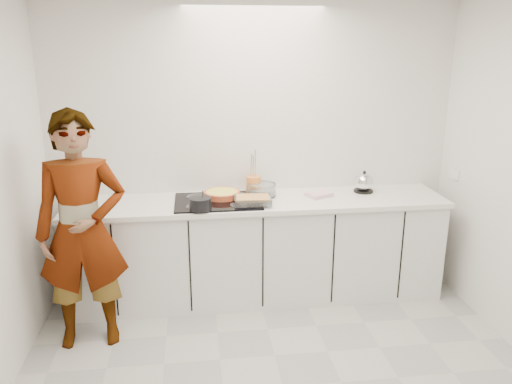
{
  "coord_description": "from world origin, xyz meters",
  "views": [
    {
      "loc": [
        -0.53,
        -2.77,
        2.2
      ],
      "look_at": [
        -0.05,
        1.05,
        1.05
      ],
      "focal_mm": 35.0,
      "sensor_mm": 36.0,
      "label": 1
    }
  ],
  "objects": [
    {
      "name": "hob",
      "position": [
        -0.35,
        1.26,
        0.92
      ],
      "size": [
        0.72,
        0.54,
        0.01
      ],
      "primitive_type": "cube",
      "color": "black",
      "rests_on": "countertop"
    },
    {
      "name": "countertop",
      "position": [
        0.0,
        1.28,
        0.89
      ],
      "size": [
        3.24,
        0.64,
        0.04
      ],
      "primitive_type": "cube",
      "color": "white",
      "rests_on": "base_cabinets"
    },
    {
      "name": "tart_dish",
      "position": [
        -0.31,
        1.36,
        0.95
      ],
      "size": [
        0.36,
        0.36,
        0.05
      ],
      "color": "#C4512C",
      "rests_on": "hob"
    },
    {
      "name": "base_cabinets",
      "position": [
        0.0,
        1.28,
        0.43
      ],
      "size": [
        3.2,
        0.58,
        0.87
      ],
      "primitive_type": "cube",
      "color": "silver",
      "rests_on": "floor"
    },
    {
      "name": "tea_towel",
      "position": [
        0.54,
        1.31,
        0.93
      ],
      "size": [
        0.25,
        0.22,
        0.03
      ],
      "primitive_type": "cube",
      "rotation": [
        0.0,
        0.0,
        0.43
      ],
      "color": "white",
      "rests_on": "countertop"
    },
    {
      "name": "utensil_crock",
      "position": [
        -0.02,
        1.45,
        0.99
      ],
      "size": [
        0.14,
        0.14,
        0.16
      ],
      "primitive_type": "cylinder",
      "rotation": [
        0.0,
        0.0,
        -0.07
      ],
      "color": "orange",
      "rests_on": "countertop"
    },
    {
      "name": "wall_front",
      "position": [
        0.0,
        -1.6,
        1.3
      ],
      "size": [
        3.6,
        0.0,
        2.6
      ],
      "primitive_type": "cube",
      "color": "silver",
      "rests_on": "ground"
    },
    {
      "name": "cook",
      "position": [
        -1.36,
        0.74,
        0.89
      ],
      "size": [
        0.68,
        0.48,
        1.77
      ],
      "primitive_type": "imported",
      "rotation": [
        0.0,
        0.0,
        0.09
      ],
      "color": "silver",
      "rests_on": "floor"
    },
    {
      "name": "baking_dish",
      "position": [
        -0.07,
        1.14,
        0.96
      ],
      "size": [
        0.32,
        0.24,
        0.06
      ],
      "color": "silver",
      "rests_on": "hob"
    },
    {
      "name": "wall_back",
      "position": [
        0.0,
        1.6,
        1.3
      ],
      "size": [
        3.6,
        0.0,
        2.6
      ],
      "primitive_type": "cube",
      "color": "silver",
      "rests_on": "ground"
    },
    {
      "name": "mixing_bowl",
      "position": [
        0.04,
        1.39,
        0.96
      ],
      "size": [
        0.32,
        0.32,
        0.12
      ],
      "color": "silver",
      "rests_on": "countertop"
    },
    {
      "name": "saucepan",
      "position": [
        -0.5,
        1.04,
        0.97
      ],
      "size": [
        0.2,
        0.2,
        0.17
      ],
      "color": "black",
      "rests_on": "hob"
    },
    {
      "name": "kettle",
      "position": [
        0.97,
        1.4,
        0.99
      ],
      "size": [
        0.23,
        0.23,
        0.2
      ],
      "color": "black",
      "rests_on": "countertop"
    }
  ]
}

